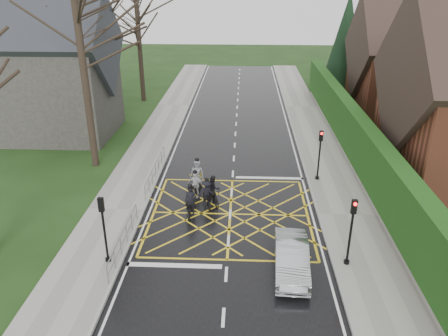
# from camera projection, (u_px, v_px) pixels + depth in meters

# --- Properties ---
(ground) EXTENTS (120.00, 120.00, 0.00)m
(ground) POSITION_uv_depth(u_px,v_px,m) (230.00, 214.00, 22.71)
(ground) COLOR black
(ground) RESTS_ON ground
(road) EXTENTS (9.00, 80.00, 0.01)m
(road) POSITION_uv_depth(u_px,v_px,m) (230.00, 214.00, 22.70)
(road) COLOR black
(road) RESTS_ON ground
(sidewalk_right) EXTENTS (3.00, 80.00, 0.15)m
(sidewalk_right) POSITION_uv_depth(u_px,v_px,m) (347.00, 216.00, 22.42)
(sidewalk_right) COLOR gray
(sidewalk_right) RESTS_ON ground
(sidewalk_left) EXTENTS (3.00, 80.00, 0.15)m
(sidewalk_left) POSITION_uv_depth(u_px,v_px,m) (116.00, 210.00, 22.93)
(sidewalk_left) COLOR gray
(sidewalk_left) RESTS_ON ground
(stone_wall) EXTENTS (0.50, 38.00, 0.70)m
(stone_wall) POSITION_uv_depth(u_px,v_px,m) (355.00, 165.00, 27.71)
(stone_wall) COLOR slate
(stone_wall) RESTS_ON ground
(hedge) EXTENTS (0.90, 38.00, 2.80)m
(hedge) POSITION_uv_depth(u_px,v_px,m) (359.00, 139.00, 27.00)
(hedge) COLOR #15330E
(hedge) RESTS_ON stone_wall
(house_far) EXTENTS (9.80, 8.80, 10.30)m
(house_far) POSITION_uv_depth(u_px,v_px,m) (412.00, 66.00, 36.74)
(house_far) COLOR brown
(house_far) RESTS_ON ground
(conifer) EXTENTS (4.60, 4.60, 10.00)m
(conifer) POSITION_uv_depth(u_px,v_px,m) (345.00, 44.00, 43.95)
(conifer) COLOR black
(conifer) RESTS_ON ground
(church) EXTENTS (8.80, 7.80, 11.00)m
(church) POSITION_uv_depth(u_px,v_px,m) (53.00, 70.00, 32.23)
(church) COLOR #2D2B28
(church) RESTS_ON ground
(tree_near) EXTENTS (9.24, 9.24, 11.44)m
(tree_near) POSITION_uv_depth(u_px,v_px,m) (80.00, 40.00, 25.35)
(tree_near) COLOR black
(tree_near) RESTS_ON ground
(tree_mid) EXTENTS (10.08, 10.08, 12.48)m
(tree_mid) POSITION_uv_depth(u_px,v_px,m) (103.00, 15.00, 32.40)
(tree_mid) COLOR black
(tree_mid) RESTS_ON ground
(tree_far) EXTENTS (8.40, 8.40, 10.40)m
(tree_far) POSITION_uv_depth(u_px,v_px,m) (138.00, 24.00, 40.26)
(tree_far) COLOR black
(tree_far) RESTS_ON ground
(railing_south) EXTENTS (0.05, 5.04, 1.03)m
(railing_south) POSITION_uv_depth(u_px,v_px,m) (123.00, 236.00, 19.39)
(railing_south) COLOR slate
(railing_south) RESTS_ON ground
(railing_north) EXTENTS (0.05, 6.04, 1.03)m
(railing_north) POSITION_uv_depth(u_px,v_px,m) (155.00, 168.00, 26.23)
(railing_north) COLOR slate
(railing_north) RESTS_ON ground
(traffic_light_ne) EXTENTS (0.24, 0.31, 3.21)m
(traffic_light_ne) POSITION_uv_depth(u_px,v_px,m) (319.00, 156.00, 25.65)
(traffic_light_ne) COLOR black
(traffic_light_ne) RESTS_ON ground
(traffic_light_se) EXTENTS (0.24, 0.31, 3.21)m
(traffic_light_se) POSITION_uv_depth(u_px,v_px,m) (351.00, 233.00, 17.98)
(traffic_light_se) COLOR black
(traffic_light_se) RESTS_ON ground
(traffic_light_sw) EXTENTS (0.24, 0.31, 3.21)m
(traffic_light_sw) POSITION_uv_depth(u_px,v_px,m) (104.00, 231.00, 18.14)
(traffic_light_sw) COLOR black
(traffic_light_sw) RESTS_ON ground
(cyclist_rear) EXTENTS (0.65, 1.80, 1.74)m
(cyclist_rear) POSITION_uv_depth(u_px,v_px,m) (190.00, 205.00, 22.40)
(cyclist_rear) COLOR black
(cyclist_rear) RESTS_ON ground
(cyclist_back) EXTENTS (1.13, 1.72, 1.68)m
(cyclist_back) POSITION_uv_depth(u_px,v_px,m) (213.00, 194.00, 23.45)
(cyclist_back) COLOR black
(cyclist_back) RESTS_ON ground
(cyclist_mid) EXTENTS (1.08, 1.76, 1.62)m
(cyclist_mid) POSITION_uv_depth(u_px,v_px,m) (207.00, 196.00, 23.33)
(cyclist_mid) COLOR black
(cyclist_mid) RESTS_ON ground
(cyclist_front) EXTENTS (0.96, 1.72, 1.66)m
(cyclist_front) POSITION_uv_depth(u_px,v_px,m) (195.00, 188.00, 24.15)
(cyclist_front) COLOR black
(cyclist_front) RESTS_ON ground
(cyclist_lead) EXTENTS (0.96, 1.91, 1.77)m
(cyclist_lead) POSITION_uv_depth(u_px,v_px,m) (197.00, 177.00, 25.47)
(cyclist_lead) COLOR gold
(cyclist_lead) RESTS_ON ground
(car) EXTENTS (1.55, 3.97, 1.29)m
(car) POSITION_uv_depth(u_px,v_px,m) (292.00, 258.00, 18.12)
(car) COLOR #A3A6AA
(car) RESTS_ON ground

